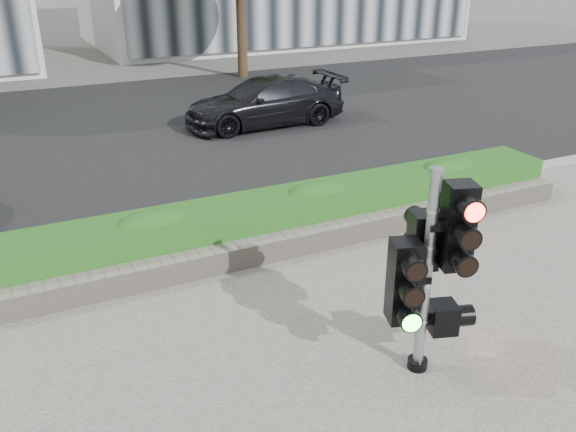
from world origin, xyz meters
The scene contains 7 objects.
ground centered at (0.00, 0.00, 0.00)m, with size 120.00×120.00×0.00m, color #51514C.
road centered at (0.00, 10.00, 0.01)m, with size 60.00×13.00×0.02m, color black.
curb centered at (0.00, 3.15, 0.06)m, with size 60.00×0.25×0.12m, color gray.
stone_wall centered at (0.00, 1.90, 0.20)m, with size 12.00×0.32×0.34m, color gray.
hedge centered at (0.00, 2.55, 0.37)m, with size 12.00×1.00×0.68m, color green.
traffic_signal centered at (0.75, -1.17, 1.32)m, with size 0.86×0.71×2.33m.
car_dark centered at (3.44, 8.98, 0.64)m, with size 1.74×4.28×1.24m, color black.
Camera 1 is at (-3.00, -5.50, 4.26)m, focal length 38.00 mm.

